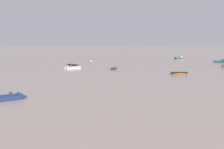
% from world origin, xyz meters
% --- Properties ---
extents(motorboat_moored_1, '(5.68, 3.09, 1.85)m').
position_xyz_m(motorboat_moored_1, '(18.90, 55.33, 0.25)').
color(motorboat_moored_1, white).
rests_on(motorboat_moored_1, ground).
extents(rowboat_moored_0, '(3.28, 1.55, 0.50)m').
position_xyz_m(rowboat_moored_0, '(30.55, 79.31, 0.14)').
color(rowboat_moored_0, white).
rests_on(rowboat_moored_0, ground).
extents(motorboat_moored_2, '(4.81, 5.34, 2.04)m').
position_xyz_m(motorboat_moored_2, '(78.68, 55.71, 0.31)').
color(motorboat_moored_2, '#197084').
rests_on(motorboat_moored_2, ground).
extents(motorboat_moored_3, '(5.09, 2.25, 1.87)m').
position_xyz_m(motorboat_moored_3, '(74.79, 77.66, 0.28)').
color(motorboat_moored_3, '#23602D').
rests_on(motorboat_moored_3, ground).
extents(motorboat_moored_4, '(5.32, 2.55, 1.75)m').
position_xyz_m(motorboat_moored_4, '(6.34, 22.96, 0.24)').
color(motorboat_moored_4, navy).
rests_on(motorboat_moored_4, ground).
extents(rowboat_moored_1, '(4.25, 4.65, 0.74)m').
position_xyz_m(rowboat_moored_1, '(20.58, 62.85, 0.20)').
color(rowboat_moored_1, navy).
rests_on(rowboat_moored_1, ground).
extents(rowboat_moored_2, '(4.81, 2.90, 0.72)m').
position_xyz_m(rowboat_moored_2, '(44.37, 35.73, 0.20)').
color(rowboat_moored_2, orange).
rests_on(rowboat_moored_2, ground).
extents(rowboat_moored_4, '(3.54, 4.24, 0.66)m').
position_xyz_m(rowboat_moored_4, '(31.61, 50.82, 0.18)').
color(rowboat_moored_4, navy).
rests_on(rowboat_moored_4, ground).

